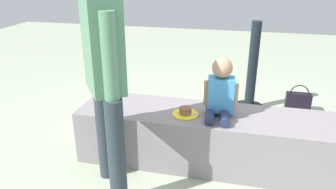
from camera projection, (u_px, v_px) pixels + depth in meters
name	position (u px, v px, depth m)	size (l,w,h in m)	color
ground_plane	(207.00, 161.00, 2.89)	(12.00, 12.00, 0.00)	#9CA78E
concrete_ledge	(208.00, 138.00, 2.80)	(2.22, 0.55, 0.47)	gray
child_seated	(220.00, 91.00, 2.60)	(0.28, 0.32, 0.48)	#21294F
adult_standing	(104.00, 60.00, 2.15)	(0.38, 0.44, 1.72)	#283239
cake_plate	(185.00, 113.00, 2.68)	(0.22, 0.22, 0.07)	yellow
gift_bag	(317.00, 129.00, 3.14)	(0.23, 0.12, 0.34)	#59C6B2
railing_post	(251.00, 79.00, 3.77)	(0.36, 0.36, 1.04)	black
water_bottle_near_gift	(205.00, 92.00, 4.13)	(0.06, 0.06, 0.24)	silver
party_cup_red	(139.00, 122.00, 3.49)	(0.08, 0.08, 0.10)	red
handbag_black_leather	(298.00, 102.00, 3.79)	(0.28, 0.10, 0.34)	black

